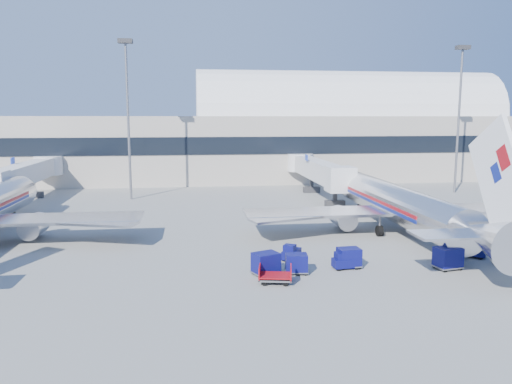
{
  "coord_description": "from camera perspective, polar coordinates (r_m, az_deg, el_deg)",
  "views": [
    {
      "loc": [
        -11.13,
        -43.32,
        11.83
      ],
      "look_at": [
        -4.76,
        6.0,
        4.35
      ],
      "focal_mm": 35.0,
      "sensor_mm": 36.0,
      "label": 1
    }
  ],
  "objects": [
    {
      "name": "cart_solo_far",
      "position": [
        45.4,
        26.96,
        -6.24
      ],
      "size": [
        2.11,
        1.65,
        1.81
      ],
      "rotation": [
        0.0,
        0.0,
        0.04
      ],
      "color": "#0A0C50",
      "rests_on": "ground"
    },
    {
      "name": "cart_train_a",
      "position": [
        40.42,
        10.57,
        -7.36
      ],
      "size": [
        1.9,
        1.51,
        1.59
      ],
      "rotation": [
        0.0,
        0.0,
        0.07
      ],
      "color": "#0A0C50",
      "rests_on": "ground"
    },
    {
      "name": "jetbridge_near",
      "position": [
        76.86,
        6.8,
        2.59
      ],
      "size": [
        4.4,
        27.5,
        6.25
      ],
      "color": "silver",
      "rests_on": "ground"
    },
    {
      "name": "barrier_near",
      "position": [
        55.06,
        24.86,
        -4.18
      ],
      "size": [
        3.0,
        0.55,
        0.9
      ],
      "primitive_type": "cube",
      "color": "#9E9E96",
      "rests_on": "ground"
    },
    {
      "name": "cart_solo_near",
      "position": [
        42.14,
        21.09,
        -7.02
      ],
      "size": [
        2.25,
        1.89,
        1.75
      ],
      "rotation": [
        0.0,
        0.0,
        0.2
      ],
      "color": "#0A0C50",
      "rests_on": "ground"
    },
    {
      "name": "cart_open_red",
      "position": [
        36.35,
        2.25,
        -9.69
      ],
      "size": [
        2.63,
        2.08,
        0.63
      ],
      "rotation": [
        0.0,
        0.0,
        -0.19
      ],
      "color": "slate",
      "rests_on": "ground"
    },
    {
      "name": "terminal",
      "position": [
        99.4,
        -8.82,
        5.97
      ],
      "size": [
        170.0,
        28.15,
        21.0
      ],
      "color": "#B2AA9E",
      "rests_on": "ground"
    },
    {
      "name": "cart_train_b",
      "position": [
        38.47,
        4.64,
        -8.11
      ],
      "size": [
        1.86,
        1.49,
        1.53
      ],
      "rotation": [
        0.0,
        0.0,
        -0.1
      ],
      "color": "#0A0C50",
      "rests_on": "ground"
    },
    {
      "name": "mast_east",
      "position": [
        84.12,
        22.28,
        9.94
      ],
      "size": [
        2.0,
        1.2,
        22.6
      ],
      "color": "slate",
      "rests_on": "ground"
    },
    {
      "name": "cart_train_c",
      "position": [
        37.98,
        1.14,
        -8.14
      ],
      "size": [
        2.38,
        2.13,
        1.72
      ],
      "rotation": [
        0.0,
        0.0,
        0.4
      ],
      "color": "#0A0C50",
      "rests_on": "ground"
    },
    {
      "name": "jetbridge_mid",
      "position": [
        78.09,
        -24.66,
        1.96
      ],
      "size": [
        4.4,
        27.5,
        6.25
      ],
      "color": "silver",
      "rests_on": "ground"
    },
    {
      "name": "airliner_main",
      "position": [
        53.03,
        16.25,
        -1.46
      ],
      "size": [
        32.0,
        37.26,
        12.07
      ],
      "color": "silver",
      "rests_on": "ground"
    },
    {
      "name": "tug_left",
      "position": [
        42.08,
        4.02,
        -6.91
      ],
      "size": [
        2.01,
        2.35,
        1.38
      ],
      "rotation": [
        0.0,
        0.0,
        1.02
      ],
      "color": "#0A0C50",
      "rests_on": "ground"
    },
    {
      "name": "tug_right",
      "position": [
        46.68,
        23.2,
        -5.89
      ],
      "size": [
        2.72,
        2.55,
        1.63
      ],
      "rotation": [
        0.0,
        0.0,
        -0.69
      ],
      "color": "#0A0C50",
      "rests_on": "ground"
    },
    {
      "name": "ground",
      "position": [
        46.26,
        6.86,
        -6.33
      ],
      "size": [
        260.0,
        260.0,
        0.0
      ],
      "primitive_type": "plane",
      "color": "gray",
      "rests_on": "ground"
    },
    {
      "name": "mast_west",
      "position": [
        73.91,
        -14.49,
        10.58
      ],
      "size": [
        2.0,
        1.2,
        22.6
      ],
      "color": "slate",
      "rests_on": "ground"
    },
    {
      "name": "tug_lead",
      "position": [
        40.18,
        10.12,
        -7.79
      ],
      "size": [
        2.17,
        1.23,
        1.36
      ],
      "rotation": [
        0.0,
        0.0,
        0.09
      ],
      "color": "#0A0C50",
      "rests_on": "ground"
    }
  ]
}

